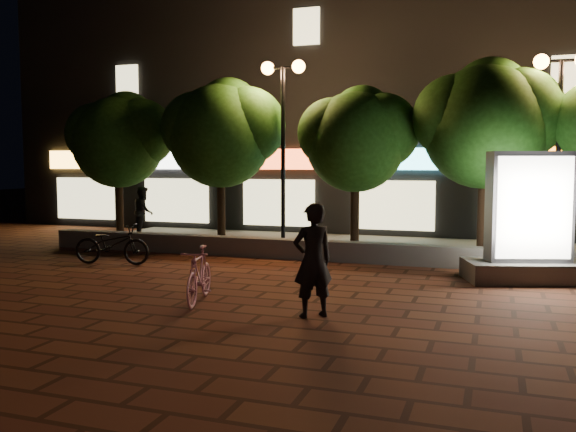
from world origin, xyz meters
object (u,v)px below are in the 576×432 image
at_px(ad_kiosk, 528,229).
at_px(rider, 313,260).
at_px(street_lamp_left, 283,106).
at_px(scooter_pink, 199,275).
at_px(tree_right, 487,119).
at_px(tree_mid, 358,135).
at_px(scooter_parked, 112,244).
at_px(tree_left, 223,129).
at_px(tree_far_left, 121,136).
at_px(street_lamp_right, 560,103).
at_px(pedestrian, 144,211).

xyz_separation_m(ad_kiosk, rider, (-3.39, -4.30, -0.17)).
distance_m(street_lamp_left, scooter_pink, 7.35).
bearing_deg(tree_right, street_lamp_left, -177.19).
xyz_separation_m(tree_mid, scooter_parked, (-5.24, -3.74, -2.72)).
xyz_separation_m(tree_left, scooter_pink, (2.64, -6.67, -2.95)).
bearing_deg(tree_mid, street_lamp_left, -172.69).
bearing_deg(tree_right, tree_mid, -180.00).
distance_m(tree_far_left, street_lamp_right, 12.47).
distance_m(street_lamp_left, pedestrian, 6.28).
xyz_separation_m(tree_mid, rider, (0.83, -6.97, -2.30)).
distance_m(ad_kiosk, rider, 5.48).
height_order(scooter_pink, pedestrian, pedestrian).
bearing_deg(scooter_parked, tree_mid, -64.64).
bearing_deg(scooter_pink, tree_right, 41.72).
height_order(tree_right, scooter_pink, tree_right).
bearing_deg(street_lamp_left, street_lamp_right, 0.00).
height_order(ad_kiosk, scooter_parked, ad_kiosk).
height_order(tree_far_left, pedestrian, tree_far_left).
distance_m(tree_far_left, tree_right, 10.81).
distance_m(street_lamp_right, rider, 8.41).
bearing_deg(ad_kiosk, street_lamp_right, 73.14).
height_order(scooter_pink, scooter_parked, scooter_parked).
height_order(ad_kiosk, pedestrian, ad_kiosk).
height_order(street_lamp_left, rider, street_lamp_left).
distance_m(street_lamp_left, street_lamp_right, 7.00).
xyz_separation_m(rider, pedestrian, (-8.18, 7.94, -0.02)).
bearing_deg(ad_kiosk, tree_mid, 147.68).
bearing_deg(tree_far_left, tree_left, 0.00).
bearing_deg(street_lamp_left, rider, -66.75).
relative_size(street_lamp_left, scooter_parked, 2.74).
relative_size(street_lamp_left, ad_kiosk, 1.88).
distance_m(tree_mid, scooter_parked, 6.99).
relative_size(ad_kiosk, scooter_pink, 1.68).
bearing_deg(pedestrian, tree_far_left, 143.60).
relative_size(tree_left, scooter_pink, 2.97).
bearing_deg(ad_kiosk, tree_far_left, 167.17).
height_order(tree_left, street_lamp_right, street_lamp_right).
relative_size(tree_far_left, street_lamp_left, 0.89).
relative_size(tree_right, scooter_pink, 3.08).
height_order(tree_mid, rider, tree_mid).
bearing_deg(rider, scooter_parked, -67.98).
bearing_deg(scooter_pink, street_lamp_left, 82.89).
distance_m(tree_far_left, tree_mid, 7.50).
relative_size(tree_far_left, tree_left, 0.95).
relative_size(street_lamp_right, scooter_parked, 2.63).
xyz_separation_m(street_lamp_right, rider, (-4.12, -6.71, -2.98)).
xyz_separation_m(tree_right, street_lamp_right, (1.64, -0.26, 0.33)).
height_order(tree_left, tree_right, tree_right).
bearing_deg(pedestrian, tree_mid, -125.23).
height_order(tree_right, scooter_parked, tree_right).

